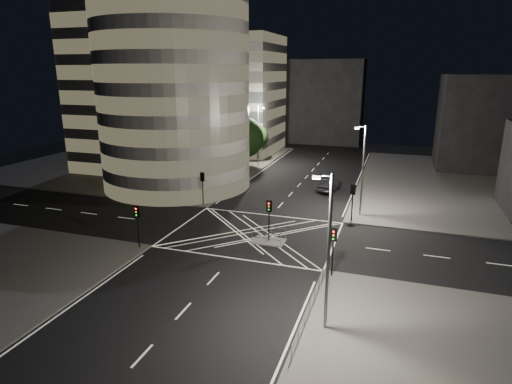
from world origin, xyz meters
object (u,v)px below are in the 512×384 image
(traffic_signal_nr, at_px, (333,243))
(street_lamp_right_far, at_px, (362,168))
(central_island, at_px, (269,241))
(street_lamp_left_far, at_px, (258,134))
(traffic_signal_nl, at_px, (137,219))
(traffic_signal_fr, at_px, (353,196))
(traffic_signal_island, at_px, (269,213))
(traffic_signal_fl, at_px, (203,182))
(street_lamp_left_near, at_px, (215,153))
(street_lamp_right_near, at_px, (328,248))
(sedan, at_px, (330,185))

(traffic_signal_nr, bearing_deg, street_lamp_right_far, 87.70)
(central_island, distance_m, street_lamp_left_far, 33.95)
(traffic_signal_nl, bearing_deg, central_island, 26.14)
(traffic_signal_fr, bearing_deg, traffic_signal_island, -129.33)
(central_island, relative_size, traffic_signal_fl, 0.75)
(street_lamp_left_near, xyz_separation_m, street_lamp_right_near, (18.87, -26.00, 0.00))
(traffic_signal_nr, xyz_separation_m, street_lamp_right_far, (0.64, 15.80, 2.63))
(traffic_signal_nl, relative_size, traffic_signal_fr, 1.00)
(traffic_signal_fr, height_order, sedan, traffic_signal_fr)
(traffic_signal_fl, height_order, street_lamp_left_near, street_lamp_left_near)
(street_lamp_left_far, relative_size, street_lamp_right_far, 1.00)
(traffic_signal_fr, xyz_separation_m, street_lamp_right_near, (0.64, -20.80, 2.63))
(traffic_signal_island, bearing_deg, street_lamp_left_far, 109.95)
(traffic_signal_island, height_order, street_lamp_left_far, street_lamp_left_far)
(traffic_signal_fl, relative_size, street_lamp_left_near, 0.40)
(street_lamp_left_far, distance_m, street_lamp_right_far, 28.23)
(street_lamp_right_far, bearing_deg, street_lamp_left_far, 131.94)
(central_island, relative_size, street_lamp_left_far, 0.30)
(traffic_signal_fl, xyz_separation_m, street_lamp_left_near, (-0.64, 5.20, 2.63))
(traffic_signal_fr, distance_m, street_lamp_right_far, 3.48)
(central_island, height_order, traffic_signal_nl, traffic_signal_nl)
(traffic_signal_fr, distance_m, street_lamp_right_near, 20.97)
(traffic_signal_nl, xyz_separation_m, street_lamp_right_far, (18.24, 15.80, 2.63))
(traffic_signal_nr, distance_m, street_lamp_right_near, 7.69)
(central_island, bearing_deg, traffic_signal_fl, 142.46)
(central_island, relative_size, traffic_signal_fr, 0.75)
(traffic_signal_fr, distance_m, traffic_signal_nr, 13.60)
(traffic_signal_fl, bearing_deg, traffic_signal_fr, 0.00)
(street_lamp_left_far, bearing_deg, sedan, -40.01)
(central_island, xyz_separation_m, street_lamp_left_far, (-11.44, 31.50, 5.47))
(street_lamp_right_far, relative_size, sedan, 1.96)
(traffic_signal_nr, relative_size, street_lamp_left_far, 0.40)
(traffic_signal_island, relative_size, sedan, 0.78)
(street_lamp_left_far, xyz_separation_m, street_lamp_right_far, (18.87, -21.00, 0.00))
(street_lamp_left_far, bearing_deg, traffic_signal_fl, -88.43)
(street_lamp_right_far, bearing_deg, traffic_signal_fl, -173.12)
(traffic_signal_fr, bearing_deg, traffic_signal_nl, -142.31)
(traffic_signal_nr, bearing_deg, sedan, 99.35)
(traffic_signal_nr, height_order, sedan, traffic_signal_nr)
(central_island, height_order, street_lamp_left_near, street_lamp_left_near)
(traffic_signal_nr, bearing_deg, traffic_signal_fr, 90.00)
(traffic_signal_nr, xyz_separation_m, street_lamp_left_far, (-18.24, 36.80, 2.63))
(traffic_signal_fl, xyz_separation_m, traffic_signal_nl, (0.00, -13.60, 0.00))
(traffic_signal_nl, bearing_deg, street_lamp_right_far, 40.91)
(traffic_signal_fr, relative_size, street_lamp_left_far, 0.40)
(traffic_signal_fr, height_order, traffic_signal_island, same)
(street_lamp_left_near, height_order, sedan, street_lamp_left_near)
(traffic_signal_fl, xyz_separation_m, street_lamp_right_near, (18.24, -20.80, 2.63))
(street_lamp_right_near, bearing_deg, traffic_signal_island, 120.75)
(traffic_signal_fl, relative_size, street_lamp_right_near, 0.40)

